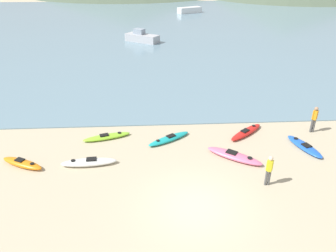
{
  "coord_description": "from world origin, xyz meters",
  "views": [
    {
      "loc": [
        -1.89,
        -11.26,
        9.89
      ],
      "look_at": [
        -0.83,
        6.98,
        0.5
      ],
      "focal_mm": 35.0,
      "sensor_mm": 36.0,
      "label": 1
    }
  ],
  "objects_px": {
    "kayak_on_sand_3": "(304,146)",
    "moored_boat_1": "(142,37)",
    "kayak_on_sand_0": "(246,132)",
    "person_near_foreground": "(269,169)",
    "kayak_on_sand_5": "(22,163)",
    "kayak_on_sand_6": "(234,156)",
    "moored_boat_0": "(190,10)",
    "kayak_on_sand_2": "(169,139)",
    "kayak_on_sand_4": "(107,137)",
    "person_near_waterline": "(314,118)",
    "kayak_on_sand_1": "(89,162)"
  },
  "relations": [
    {
      "from": "kayak_on_sand_3",
      "to": "moored_boat_1",
      "type": "distance_m",
      "value": 29.37
    },
    {
      "from": "kayak_on_sand_0",
      "to": "person_near_foreground",
      "type": "height_order",
      "value": "person_near_foreground"
    },
    {
      "from": "kayak_on_sand_5",
      "to": "person_near_foreground",
      "type": "bearing_deg",
      "value": -10.71
    },
    {
      "from": "kayak_on_sand_3",
      "to": "kayak_on_sand_5",
      "type": "height_order",
      "value": "kayak_on_sand_5"
    },
    {
      "from": "kayak_on_sand_6",
      "to": "moored_boat_0",
      "type": "relative_size",
      "value": 0.6
    },
    {
      "from": "kayak_on_sand_2",
      "to": "moored_boat_0",
      "type": "relative_size",
      "value": 0.55
    },
    {
      "from": "kayak_on_sand_4",
      "to": "person_near_waterline",
      "type": "distance_m",
      "value": 12.99
    },
    {
      "from": "kayak_on_sand_2",
      "to": "kayak_on_sand_5",
      "type": "distance_m",
      "value": 8.29
    },
    {
      "from": "kayak_on_sand_1",
      "to": "moored_boat_1",
      "type": "height_order",
      "value": "moored_boat_1"
    },
    {
      "from": "kayak_on_sand_1",
      "to": "kayak_on_sand_3",
      "type": "height_order",
      "value": "kayak_on_sand_1"
    },
    {
      "from": "kayak_on_sand_0",
      "to": "kayak_on_sand_4",
      "type": "bearing_deg",
      "value": -179.56
    },
    {
      "from": "moored_boat_1",
      "to": "moored_boat_0",
      "type": "bearing_deg",
      "value": 69.69
    },
    {
      "from": "kayak_on_sand_5",
      "to": "kayak_on_sand_6",
      "type": "xyz_separation_m",
      "value": [
        11.45,
        0.05,
        0.01
      ]
    },
    {
      "from": "person_near_waterline",
      "to": "moored_boat_0",
      "type": "distance_m",
      "value": 50.75
    },
    {
      "from": "kayak_on_sand_4",
      "to": "kayak_on_sand_6",
      "type": "bearing_deg",
      "value": -20.14
    },
    {
      "from": "kayak_on_sand_1",
      "to": "kayak_on_sand_4",
      "type": "distance_m",
      "value": 2.92
    },
    {
      "from": "kayak_on_sand_1",
      "to": "kayak_on_sand_4",
      "type": "bearing_deg",
      "value": 77.46
    },
    {
      "from": "kayak_on_sand_0",
      "to": "kayak_on_sand_5",
      "type": "xyz_separation_m",
      "value": [
        -12.87,
        -2.79,
        0.02
      ]
    },
    {
      "from": "kayak_on_sand_5",
      "to": "moored_boat_0",
      "type": "distance_m",
      "value": 55.7
    },
    {
      "from": "kayak_on_sand_4",
      "to": "kayak_on_sand_2",
      "type": "bearing_deg",
      "value": -6.99
    },
    {
      "from": "kayak_on_sand_0",
      "to": "moored_boat_0",
      "type": "bearing_deg",
      "value": 87.31
    },
    {
      "from": "kayak_on_sand_0",
      "to": "kayak_on_sand_6",
      "type": "height_order",
      "value": "kayak_on_sand_6"
    },
    {
      "from": "kayak_on_sand_0",
      "to": "kayak_on_sand_4",
      "type": "distance_m",
      "value": 8.7
    },
    {
      "from": "kayak_on_sand_4",
      "to": "moored_boat_0",
      "type": "bearing_deg",
      "value": 77.7
    },
    {
      "from": "kayak_on_sand_4",
      "to": "moored_boat_1",
      "type": "distance_m",
      "value": 25.93
    },
    {
      "from": "kayak_on_sand_5",
      "to": "person_near_foreground",
      "type": "relative_size",
      "value": 1.6
    },
    {
      "from": "kayak_on_sand_4",
      "to": "kayak_on_sand_6",
      "type": "relative_size",
      "value": 0.97
    },
    {
      "from": "kayak_on_sand_0",
      "to": "kayak_on_sand_1",
      "type": "bearing_deg",
      "value": -162.62
    },
    {
      "from": "kayak_on_sand_3",
      "to": "person_near_foreground",
      "type": "xyz_separation_m",
      "value": [
        -3.31,
        -3.26,
        0.81
      ]
    },
    {
      "from": "person_near_waterline",
      "to": "moored_boat_1",
      "type": "height_order",
      "value": "person_near_waterline"
    },
    {
      "from": "kayak_on_sand_5",
      "to": "person_near_waterline",
      "type": "bearing_deg",
      "value": 9.45
    },
    {
      "from": "kayak_on_sand_1",
      "to": "person_near_waterline",
      "type": "relative_size",
      "value": 1.71
    },
    {
      "from": "kayak_on_sand_5",
      "to": "moored_boat_0",
      "type": "bearing_deg",
      "value": 74.1
    },
    {
      "from": "moored_boat_0",
      "to": "moored_boat_1",
      "type": "height_order",
      "value": "moored_boat_1"
    },
    {
      "from": "person_near_foreground",
      "to": "kayak_on_sand_0",
      "type": "bearing_deg",
      "value": 85.75
    },
    {
      "from": "kayak_on_sand_5",
      "to": "moored_boat_0",
      "type": "xyz_separation_m",
      "value": [
        15.26,
        53.57,
        0.44
      ]
    },
    {
      "from": "kayak_on_sand_0",
      "to": "kayak_on_sand_5",
      "type": "distance_m",
      "value": 13.17
    },
    {
      "from": "kayak_on_sand_4",
      "to": "person_near_foreground",
      "type": "distance_m",
      "value": 9.78
    },
    {
      "from": "kayak_on_sand_3",
      "to": "person_near_waterline",
      "type": "xyz_separation_m",
      "value": [
        1.33,
        1.95,
        0.87
      ]
    },
    {
      "from": "kayak_on_sand_5",
      "to": "kayak_on_sand_6",
      "type": "height_order",
      "value": "kayak_on_sand_6"
    },
    {
      "from": "kayak_on_sand_3",
      "to": "kayak_on_sand_6",
      "type": "relative_size",
      "value": 0.94
    },
    {
      "from": "kayak_on_sand_2",
      "to": "person_near_foreground",
      "type": "bearing_deg",
      "value": -45.66
    },
    {
      "from": "kayak_on_sand_4",
      "to": "person_near_foreground",
      "type": "relative_size",
      "value": 1.8
    },
    {
      "from": "kayak_on_sand_6",
      "to": "moored_boat_1",
      "type": "relative_size",
      "value": 0.66
    },
    {
      "from": "kayak_on_sand_2",
      "to": "person_near_foreground",
      "type": "height_order",
      "value": "person_near_foreground"
    },
    {
      "from": "kayak_on_sand_1",
      "to": "kayak_on_sand_4",
      "type": "relative_size",
      "value": 1.01
    },
    {
      "from": "person_near_foreground",
      "to": "person_near_waterline",
      "type": "bearing_deg",
      "value": 48.29
    },
    {
      "from": "kayak_on_sand_5",
      "to": "person_near_foreground",
      "type": "height_order",
      "value": "person_near_foreground"
    },
    {
      "from": "moored_boat_0",
      "to": "kayak_on_sand_2",
      "type": "bearing_deg",
      "value": -98.08
    },
    {
      "from": "kayak_on_sand_0",
      "to": "moored_boat_0",
      "type": "relative_size",
      "value": 0.53
    }
  ]
}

